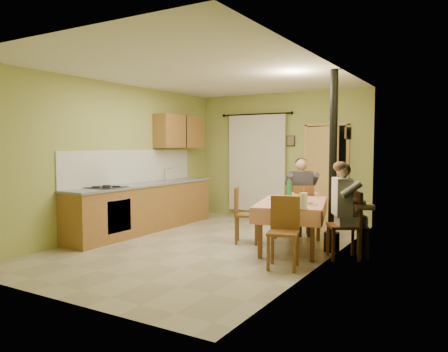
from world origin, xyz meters
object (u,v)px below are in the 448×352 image
Objects in this scene: man_right at (344,199)px; stove_flue at (333,186)px; dining_table at (292,225)px; man_far at (301,188)px; chair_right at (344,239)px; chair_left at (246,226)px; chair_near at (283,247)px; chair_far at (301,220)px.

stove_flue is at bearing 10.58° from man_right.
dining_table is 1.37× the size of man_far.
man_right is (0.87, -0.18, 0.50)m from dining_table.
chair_right is 0.35× the size of stove_flue.
chair_left is 0.68× the size of man_far.
man_far is (-0.56, 2.14, 0.59)m from chair_near.
man_right is at bearing -50.66° from stove_flue.
dining_table is 1.13m from chair_near.
chair_near is 0.97× the size of chair_right.
chair_left is (-1.14, 1.09, -0.00)m from chair_near.
chair_right is (0.89, -0.17, -0.09)m from dining_table.
man_far reaches higher than chair_near.
man_far is at bearing 127.60° from chair_left.
chair_right is at bearing -48.80° from stove_flue.
man_right is 0.50× the size of stove_flue.
chair_near reaches higher than dining_table.
man_right is at bearing 90.00° from chair_right.
chair_left is 1.81m from man_right.
man_right reaches higher than chair_far.
chair_right is 0.71× the size of man_right.
man_right is (1.70, -0.18, 0.59)m from chair_left.
man_far is at bearing 87.86° from dining_table.
stove_flue reaches higher than chair_right.
man_far is 1.66m from man_right.
dining_table is at bearing -165.66° from stove_flue.
chair_right is at bearing -26.17° from dining_table.
dining_table is 1.99× the size of chair_near.
chair_far is 0.97× the size of chair_near.
stove_flue is (0.84, -0.90, 0.15)m from man_far.
chair_far is 1.76m from man_right.
chair_left is 0.68× the size of man_right.
man_far is (0.58, 1.05, 0.59)m from chair_left.
chair_far reaches higher than dining_table.
stove_flue is at bearing 12.44° from chair_right.
chair_near is 1.08m from chair_right.
chair_far is 0.94× the size of chair_right.
dining_table is at bearing -110.09° from man_far.
chair_near is at bearing -103.00° from stove_flue.
chair_far is at bearing -90.00° from man_far.
man_far reaches higher than chair_right.
dining_table is 0.89m from stove_flue.
man_right reaches higher than chair_left.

